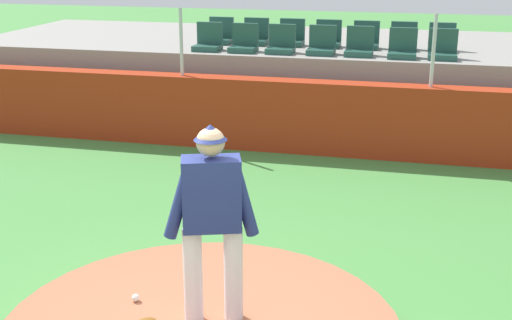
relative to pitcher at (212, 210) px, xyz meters
The scene contains 20 objects.
pitcher is the anchor object (origin of this frame).
baseball 1.31m from the pitcher, behind, with size 0.07×0.07×0.07m, color white.
brick_barrier 5.90m from the pitcher, 90.71° to the left, with size 15.29×0.40×1.23m, color #A52E14.
fence_post_left 6.33m from the pitcher, 111.67° to the left, with size 0.06×0.06×1.15m, color silver.
fence_post_right 6.17m from the pitcher, 72.48° to the left, with size 0.06×0.06×1.15m, color silver.
bleacher_platform 8.61m from the pitcher, 90.49° to the left, with size 14.33×4.49×1.52m, color gray.
stadium_chair_0 7.21m from the pitcher, 107.46° to the left, with size 0.48×0.44×0.50m.
stadium_chair_1 7.03m from the pitcher, 102.17° to the left, with size 0.48×0.44×0.50m.
stadium_chair_2 6.93m from the pitcher, 96.58° to the left, with size 0.48×0.44×0.50m.
stadium_chair_3 6.92m from the pitcher, 90.53° to the left, with size 0.48×0.44×0.50m.
stadium_chair_4 6.95m from the pitcher, 85.01° to the left, with size 0.48×0.44×0.50m.
stadium_chair_5 7.00m from the pitcher, 78.88° to the left, with size 0.48×0.44×0.50m.
stadium_chair_6 7.19m from the pitcher, 73.65° to the left, with size 0.48×0.44×0.50m.
stadium_chair_7 8.08m from the pitcher, 105.78° to the left, with size 0.48×0.44×0.50m.
stadium_chair_8 7.94m from the pitcher, 100.83° to the left, with size 0.48×0.44×0.50m.
stadium_chair_9 7.86m from the pitcher, 95.72° to the left, with size 0.48×0.44×0.50m.
stadium_chair_10 7.81m from the pitcher, 90.56° to the left, with size 0.48×0.44×0.50m.
stadium_chair_11 7.81m from the pitcher, 85.28° to the left, with size 0.48×0.44×0.50m.
stadium_chair_12 7.92m from the pitcher, 80.32° to the left, with size 0.48×0.44×0.50m.
stadium_chair_13 8.06m from the pitcher, 75.47° to the left, with size 0.48×0.44×0.50m.
Camera 1 is at (1.72, -5.04, 3.47)m, focal length 47.99 mm.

